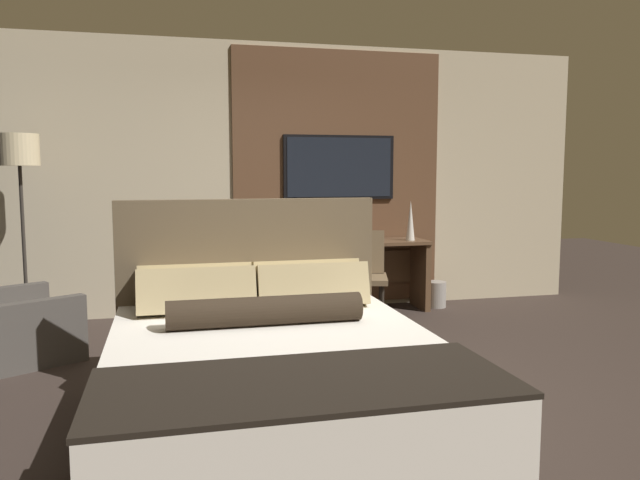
# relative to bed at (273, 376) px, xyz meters

# --- Properties ---
(ground_plane) EXTENTS (16.00, 16.00, 0.00)m
(ground_plane) POSITION_rel_bed_xyz_m (0.42, 0.63, -0.36)
(ground_plane) COLOR #332823
(wall_back_tv_panel) EXTENTS (7.20, 0.09, 2.80)m
(wall_back_tv_panel) POSITION_rel_bed_xyz_m (0.53, 3.23, 1.04)
(wall_back_tv_panel) COLOR #BCAD8E
(wall_back_tv_panel) RESTS_ON ground_plane
(bed) EXTENTS (1.78, 2.24, 1.29)m
(bed) POSITION_rel_bed_xyz_m (0.00, 0.00, 0.00)
(bed) COLOR #33281E
(bed) RESTS_ON ground_plane
(desk) EXTENTS (1.76, 0.49, 0.75)m
(desk) POSITION_rel_bed_xyz_m (1.25, 2.96, 0.15)
(desk) COLOR brown
(desk) RESTS_ON ground_plane
(tv) EXTENTS (1.21, 0.04, 0.68)m
(tv) POSITION_rel_bed_xyz_m (1.25, 3.15, 1.16)
(tv) COLOR black
(desk_chair) EXTENTS (0.63, 0.63, 0.90)m
(desk_chair) POSITION_rel_bed_xyz_m (1.26, 2.40, 0.19)
(desk_chair) COLOR brown
(desk_chair) RESTS_ON ground_plane
(armchair_by_window) EXTENTS (1.13, 1.15, 0.75)m
(armchair_by_window) POSITION_rel_bed_xyz_m (-1.76, 1.91, -0.11)
(armchair_by_window) COLOR #47423D
(armchair_by_window) RESTS_ON ground_plane
(floor_lamp) EXTENTS (0.34, 0.34, 1.81)m
(floor_lamp) POSITION_rel_bed_xyz_m (-1.80, 2.71, 1.17)
(floor_lamp) COLOR #282623
(floor_lamp) RESTS_ON ground_plane
(vase_tall) EXTENTS (0.09, 0.09, 0.42)m
(vase_tall) POSITION_rel_bed_xyz_m (1.95, 2.85, 0.60)
(vase_tall) COLOR silver
(vase_tall) RESTS_ON desk
(vase_short) EXTENTS (0.13, 0.13, 0.24)m
(vase_short) POSITION_rel_bed_xyz_m (0.54, 2.90, 0.52)
(vase_short) COLOR #4C706B
(vase_short) RESTS_ON desk
(book) EXTENTS (0.23, 0.16, 0.03)m
(book) POSITION_rel_bed_xyz_m (1.49, 2.98, 0.41)
(book) COLOR maroon
(book) RESTS_ON desk
(waste_bin) EXTENTS (0.22, 0.22, 0.28)m
(waste_bin) POSITION_rel_bed_xyz_m (2.29, 2.91, -0.22)
(waste_bin) COLOR gray
(waste_bin) RESTS_ON ground_plane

